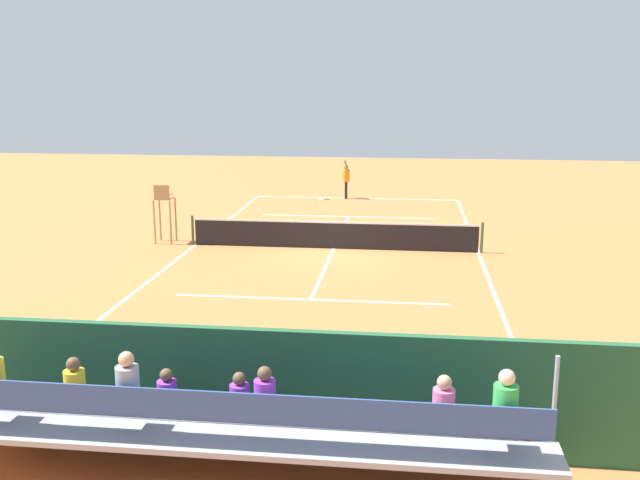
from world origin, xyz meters
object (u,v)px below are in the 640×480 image
Objects in this scene: tennis_player at (346,178)px; tennis_ball_far at (316,203)px; tennis_net at (334,235)px; tennis_ball_near at (388,204)px; courtside_bench at (394,401)px; umpire_chair at (164,207)px; tennis_racket at (322,199)px; bleacher_stand at (220,429)px; equipment_bag at (271,418)px.

tennis_player reaches higher than tennis_ball_far.
tennis_net is 156.06× the size of tennis_ball_near.
courtside_bench is at bearing 96.85° from tennis_player.
umpire_chair is 3.73× the size of tennis_racket.
tennis_racket is at bearing 24.00° from tennis_player.
tennis_ball_far is at bearing 53.52° from tennis_player.
umpire_chair is 11.24m from tennis_racket.
tennis_player is at bearing -88.99° from bleacher_stand.
courtside_bench is 24.38m from tennis_player.
tennis_net is 13.49m from courtside_bench.
umpire_chair is 32.42× the size of tennis_ball_far.
bleacher_stand reaches higher than tennis_player.
equipment_bag is 24.36m from tennis_player.
tennis_ball_near is (-1.31, -22.61, -0.15)m from equipment_bag.
tennis_ball_near is at bearing -99.93° from tennis_net.
tennis_net is 13.41m from equipment_bag.
tennis_net is at bearing 101.04° from tennis_ball_far.
courtside_bench is at bearing 100.22° from tennis_net.
tennis_ball_far is at bearing -85.94° from bleacher_stand.
tennis_player is (-5.68, -10.72, -0.30)m from umpire_chair.
tennis_net is 156.06× the size of tennis_ball_far.
tennis_ball_far is at bearing -116.11° from umpire_chair.
tennis_player is 3.35× the size of tennis_racket.
tennis_player reaches higher than tennis_ball_near.
tennis_ball_near is (-1.66, -24.59, -0.94)m from bleacher_stand.
tennis_net is 1.14× the size of bleacher_stand.
tennis_racket is at bearing -113.94° from umpire_chair.
umpire_chair reaches higher than tennis_racket.
tennis_player is at bearing -156.00° from tennis_racket.
equipment_bag is at bearing 115.52° from umpire_chair.
tennis_player reaches higher than courtside_bench.
courtside_bench reaches higher than tennis_racket.
courtside_bench reaches higher than equipment_bag.
tennis_ball_near and tennis_ball_far have the same top height.
bleacher_stand is at bearing 89.81° from tennis_net.
bleacher_stand reaches higher than tennis_ball_near.
umpire_chair is 1.19× the size of courtside_bench.
tennis_net is at bearing 80.07° from tennis_ball_near.
tennis_player is (0.47, -26.31, 0.05)m from bleacher_stand.
tennis_net is 9.36m from tennis_ball_near.
umpire_chair is (6.15, -15.59, 0.34)m from bleacher_stand.
bleacher_stand is 4.23× the size of umpire_chair.
bleacher_stand is 137.27× the size of tennis_ball_near.
equipment_bag is (2.09, 0.13, -0.38)m from courtside_bench.
courtside_bench is at bearing -139.25° from bleacher_stand.
equipment_bag is 0.47× the size of tennis_player.
equipment_bag is 22.65m from tennis_ball_near.
tennis_net is at bearing 99.11° from tennis_racket.
bleacher_stand is 26.31m from tennis_player.
tennis_ball_near is (-3.28, 1.21, 0.02)m from tennis_racket.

